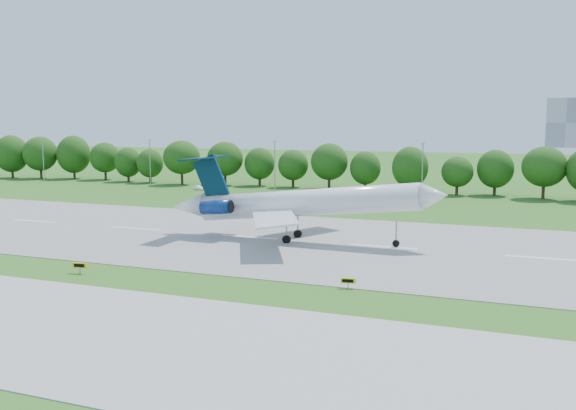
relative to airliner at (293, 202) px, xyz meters
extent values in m
plane|color=#255817|center=(-6.87, -24.96, -5.52)|extent=(600.00, 600.00, 0.00)
cube|color=gray|center=(-6.87, 0.04, -5.48)|extent=(400.00, 45.00, 0.08)
cube|color=#ADADA8|center=(-6.87, -42.96, -5.48)|extent=(400.00, 23.00, 0.08)
cylinder|color=#382314|center=(-106.87, 67.04, -3.72)|extent=(0.70, 0.70, 3.60)
sphere|color=#1B4310|center=(-106.87, 67.04, 0.68)|extent=(8.40, 8.40, 8.40)
cylinder|color=#382314|center=(-66.87, 67.04, -3.72)|extent=(0.70, 0.70, 3.60)
sphere|color=#1B4310|center=(-66.87, 67.04, 0.68)|extent=(8.40, 8.40, 8.40)
cylinder|color=#382314|center=(-26.87, 67.04, -3.72)|extent=(0.70, 0.70, 3.60)
sphere|color=#1B4310|center=(-26.87, 67.04, 0.68)|extent=(8.40, 8.40, 8.40)
cylinder|color=#382314|center=(13.13, 67.04, -3.72)|extent=(0.70, 0.70, 3.60)
sphere|color=#1B4310|center=(13.13, 67.04, 0.68)|extent=(8.40, 8.40, 8.40)
cylinder|color=gray|center=(-96.87, 57.04, 0.48)|extent=(0.24, 0.24, 12.00)
cube|color=gray|center=(-96.87, 57.04, 6.58)|extent=(0.90, 0.25, 0.18)
cylinder|color=gray|center=(-61.87, 57.04, 0.48)|extent=(0.24, 0.24, 12.00)
cube|color=gray|center=(-61.87, 57.04, 6.58)|extent=(0.90, 0.25, 0.18)
cylinder|color=gray|center=(-26.87, 57.04, 0.48)|extent=(0.24, 0.24, 12.00)
cube|color=gray|center=(-26.87, 57.04, 6.58)|extent=(0.90, 0.25, 0.18)
cylinder|color=gray|center=(8.13, 57.04, 0.48)|extent=(0.24, 0.24, 12.00)
cube|color=gray|center=(8.13, 57.04, 6.58)|extent=(0.90, 0.25, 0.18)
cube|color=#B2B2B7|center=(45.13, 380.04, 10.48)|extent=(24.00, 24.00, 32.00)
cylinder|color=white|center=(2.01, 0.04, 0.03)|extent=(32.06, 4.42, 6.73)
cone|color=white|center=(19.58, 0.44, 1.72)|extent=(3.81, 3.79, 4.01)
cone|color=white|center=(-16.42, -0.37, -1.31)|extent=(5.50, 3.83, 4.18)
cube|color=white|center=(0.27, -7.41, -1.21)|extent=(10.84, 14.69, 0.77)
cube|color=white|center=(-0.07, 7.41, -1.21)|extent=(10.39, 14.74, 0.77)
cube|color=#042234|center=(-12.82, -0.29, 3.01)|extent=(5.85, 0.66, 7.26)
cube|color=#042234|center=(-13.88, -0.31, 5.98)|extent=(3.62, 10.13, 0.56)
cylinder|color=navy|center=(-10.64, -2.99, -0.86)|extent=(4.66, 2.11, 2.43)
cylinder|color=navy|center=(-10.76, 2.51, -0.86)|extent=(4.66, 2.11, 2.43)
cylinder|color=gray|center=(14.71, 0.33, -3.37)|extent=(0.21, 0.21, 3.10)
cylinder|color=black|center=(14.71, 0.33, -4.92)|extent=(0.96, 0.34, 0.95)
cylinder|color=gray|center=(-0.06, -2.33, -3.37)|extent=(0.25, 0.25, 3.10)
cylinder|color=black|center=(-0.06, -2.33, -4.92)|extent=(1.18, 0.50, 1.16)
cylinder|color=gray|center=(-0.16, 2.33, -3.37)|extent=(0.25, 0.25, 3.10)
cylinder|color=black|center=(-0.16, 2.33, -4.92)|extent=(1.18, 0.50, 1.16)
cube|color=gray|center=(-14.92, -27.20, -5.14)|extent=(0.12, 0.12, 0.76)
cube|color=yellow|center=(-14.92, -27.20, -4.59)|extent=(1.75, 0.43, 0.60)
cube|color=black|center=(-14.90, -27.32, -4.59)|extent=(1.30, 0.20, 0.38)
cube|color=gray|center=(14.73, -22.38, -5.19)|extent=(0.11, 0.11, 0.66)
cube|color=yellow|center=(14.73, -22.38, -4.71)|extent=(1.53, 0.43, 0.52)
cube|color=black|center=(14.75, -22.49, -4.71)|extent=(1.13, 0.22, 0.33)
imported|color=white|center=(-46.67, 55.09, -4.99)|extent=(3.41, 1.81, 1.07)
imported|color=white|center=(-21.99, 51.41, -4.94)|extent=(3.53, 1.67, 1.17)
camera|label=1|loc=(32.52, -83.58, 11.31)|focal=40.00mm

